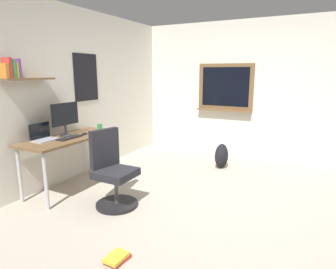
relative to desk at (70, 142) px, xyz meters
The scene contains 12 objects.
ground_plane 2.23m from the desk, 77.88° to the right, with size 5.20×5.20×0.00m, color #ADA393.
wall_back 0.85m from the desk, 40.44° to the left, with size 5.00×0.30×2.60m.
wall_right 3.60m from the desk, 35.30° to the right, with size 0.22×5.00×2.60m.
desk is the anchor object (origin of this frame).
office_chair 0.91m from the desk, 100.67° to the right, with size 0.52×0.54×0.95m.
laptop 0.37m from the desk, 155.66° to the left, with size 0.31×0.21×0.23m.
monitor_primary 0.37m from the desk, 69.67° to the left, with size 0.46×0.17×0.46m.
keyboard 0.14m from the desk, 133.56° to the right, with size 0.37×0.13×0.02m, color black.
computer_mouse 0.24m from the desk, 19.42° to the right, with size 0.10×0.06×0.03m, color #262628.
coffee_mug 0.62m from the desk, ahead, with size 0.08×0.08×0.09m, color #338C4C.
backpack 2.51m from the desk, 40.87° to the right, with size 0.32×0.22×0.43m, color black.
book_stack_on_floor 2.01m from the desk, 123.86° to the right, with size 0.24×0.17×0.06m.
Camera 1 is at (-3.32, -0.95, 1.63)m, focal length 31.14 mm.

